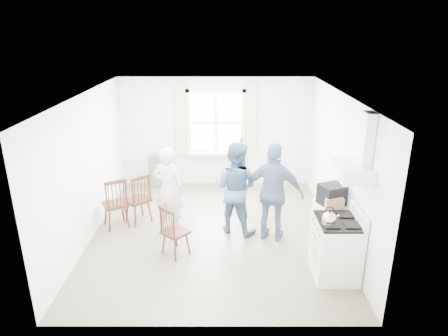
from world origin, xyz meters
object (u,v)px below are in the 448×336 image
(windsor_chair_a, at_px, (116,199))
(person_left, at_px, (169,190))
(gas_stove, at_px, (336,248))
(windsor_chair_b, at_px, (170,227))
(windsor_chair_c, at_px, (140,194))
(low_cabinet, at_px, (329,228))
(stereo_stack, at_px, (332,195))
(person_right, at_px, (274,193))
(person_mid, at_px, (235,188))

(windsor_chair_a, height_order, person_left, person_left)
(gas_stove, bearing_deg, windsor_chair_a, 158.05)
(windsor_chair_b, distance_m, windsor_chair_c, 1.42)
(low_cabinet, height_order, windsor_chair_b, windsor_chair_b)
(low_cabinet, distance_m, windsor_chair_a, 3.92)
(stereo_stack, bearing_deg, person_right, 153.14)
(person_left, bearing_deg, windsor_chair_c, -6.20)
(windsor_chair_b, height_order, person_mid, person_mid)
(low_cabinet, height_order, person_left, person_left)
(gas_stove, distance_m, windsor_chair_c, 3.77)
(windsor_chair_b, height_order, person_right, person_right)
(low_cabinet, bearing_deg, person_mid, 154.87)
(stereo_stack, distance_m, person_right, 1.02)
(person_left, xyz_separation_m, person_right, (1.91, -0.32, 0.08))
(stereo_stack, relative_size, person_right, 0.27)
(low_cabinet, distance_m, windsor_chair_b, 2.69)
(windsor_chair_c, height_order, person_mid, person_mid)
(low_cabinet, height_order, windsor_chair_c, windsor_chair_c)
(windsor_chair_c, xyz_separation_m, person_left, (0.60, -0.27, 0.21))
(person_left, bearing_deg, windsor_chair_a, 15.02)
(low_cabinet, bearing_deg, windsor_chair_a, 167.99)
(gas_stove, bearing_deg, stereo_stack, 84.96)
(windsor_chair_c, bearing_deg, gas_stove, -27.39)
(stereo_stack, bearing_deg, windsor_chair_b, -176.50)
(low_cabinet, relative_size, person_left, 0.54)
(low_cabinet, bearing_deg, person_right, 153.88)
(gas_stove, distance_m, person_mid, 2.13)
(windsor_chair_a, distance_m, windsor_chair_c, 0.46)
(windsor_chair_c, distance_m, person_right, 2.59)
(low_cabinet, distance_m, stereo_stack, 0.62)
(person_left, relative_size, person_right, 0.91)
(windsor_chair_a, bearing_deg, stereo_stack, -12.18)
(person_left, distance_m, person_mid, 1.23)
(windsor_chair_a, distance_m, person_mid, 2.26)
(windsor_chair_b, xyz_separation_m, person_mid, (1.10, 0.92, 0.31))
(windsor_chair_a, xyz_separation_m, person_right, (2.92, -0.37, 0.28))
(gas_stove, xyz_separation_m, low_cabinet, (0.07, 0.70, -0.03))
(gas_stove, bearing_deg, person_left, 151.84)
(gas_stove, relative_size, low_cabinet, 1.24)
(low_cabinet, relative_size, person_right, 0.50)
(stereo_stack, bearing_deg, windsor_chair_c, 162.96)
(windsor_chair_b, relative_size, person_right, 0.51)
(low_cabinet, xyz_separation_m, person_mid, (-1.58, 0.74, 0.43))
(windsor_chair_a, bearing_deg, windsor_chair_b, -40.72)
(person_right, bearing_deg, windsor_chair_c, 5.05)
(windsor_chair_a, height_order, person_mid, person_mid)
(gas_stove, height_order, person_left, person_left)
(person_right, bearing_deg, windsor_chair_a, 11.07)
(gas_stove, height_order, windsor_chair_c, gas_stove)
(windsor_chair_a, relative_size, windsor_chair_c, 1.01)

